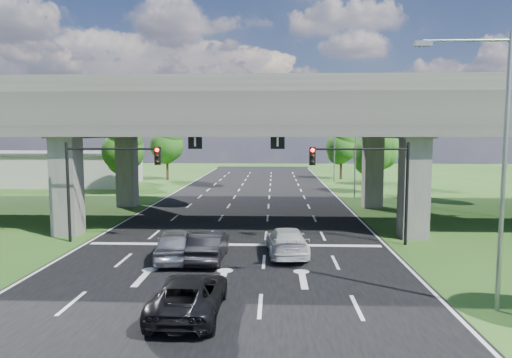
# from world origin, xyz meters

# --- Properties ---
(ground) EXTENTS (160.00, 160.00, 0.00)m
(ground) POSITION_xyz_m (0.00, 0.00, 0.00)
(ground) COLOR #294B18
(ground) RESTS_ON ground
(road) EXTENTS (18.00, 120.00, 0.03)m
(road) POSITION_xyz_m (0.00, 10.00, 0.01)
(road) COLOR black
(road) RESTS_ON ground
(overpass) EXTENTS (80.00, 15.00, 10.00)m
(overpass) POSITION_xyz_m (0.00, 12.00, 7.92)
(overpass) COLOR #32302D
(overpass) RESTS_ON ground
(warehouse) EXTENTS (20.00, 10.00, 4.00)m
(warehouse) POSITION_xyz_m (-26.00, 35.00, 2.00)
(warehouse) COLOR #9E9E99
(warehouse) RESTS_ON ground
(signal_right) EXTENTS (5.76, 0.54, 6.00)m
(signal_right) POSITION_xyz_m (7.82, 3.94, 4.19)
(signal_right) COLOR black
(signal_right) RESTS_ON ground
(signal_left) EXTENTS (5.76, 0.54, 6.00)m
(signal_left) POSITION_xyz_m (-7.82, 3.94, 4.19)
(signal_left) COLOR black
(signal_left) RESTS_ON ground
(streetlight_near) EXTENTS (3.38, 0.25, 10.00)m
(streetlight_near) POSITION_xyz_m (10.10, -6.00, 5.85)
(streetlight_near) COLOR gray
(streetlight_near) RESTS_ON ground
(streetlight_far) EXTENTS (3.38, 0.25, 10.00)m
(streetlight_far) POSITION_xyz_m (10.10, 24.00, 5.85)
(streetlight_far) COLOR gray
(streetlight_far) RESTS_ON ground
(streetlight_beyond) EXTENTS (3.38, 0.25, 10.00)m
(streetlight_beyond) POSITION_xyz_m (10.10, 40.00, 5.85)
(streetlight_beyond) COLOR gray
(streetlight_beyond) RESTS_ON ground
(tree_left_near) EXTENTS (4.50, 4.50, 7.80)m
(tree_left_near) POSITION_xyz_m (-13.95, 26.00, 4.82)
(tree_left_near) COLOR black
(tree_left_near) RESTS_ON ground
(tree_left_mid) EXTENTS (3.91, 3.90, 6.76)m
(tree_left_mid) POSITION_xyz_m (-16.95, 34.00, 4.17)
(tree_left_mid) COLOR black
(tree_left_mid) RESTS_ON ground
(tree_left_far) EXTENTS (4.80, 4.80, 8.32)m
(tree_left_far) POSITION_xyz_m (-12.95, 42.00, 5.14)
(tree_left_far) COLOR black
(tree_left_far) RESTS_ON ground
(tree_right_near) EXTENTS (4.20, 4.20, 7.28)m
(tree_right_near) POSITION_xyz_m (13.05, 28.00, 4.50)
(tree_right_near) COLOR black
(tree_right_near) RESTS_ON ground
(tree_right_mid) EXTENTS (3.91, 3.90, 6.76)m
(tree_right_mid) POSITION_xyz_m (16.05, 36.00, 4.17)
(tree_right_mid) COLOR black
(tree_right_mid) RESTS_ON ground
(tree_right_far) EXTENTS (4.50, 4.50, 7.80)m
(tree_right_far) POSITION_xyz_m (12.05, 44.00, 4.82)
(tree_right_far) COLOR black
(tree_right_far) RESTS_ON ground
(car_silver) EXTENTS (2.55, 4.97, 1.62)m
(car_silver) POSITION_xyz_m (-2.78, 0.20, 0.84)
(car_silver) COLOR #9EA0A6
(car_silver) RESTS_ON road
(car_dark) EXTENTS (1.64, 4.60, 1.51)m
(car_dark) POSITION_xyz_m (-1.03, 0.14, 0.79)
(car_dark) COLOR black
(car_dark) RESTS_ON road
(car_white) EXTENTS (2.42, 5.16, 1.46)m
(car_white) POSITION_xyz_m (2.98, 1.39, 0.76)
(car_white) COLOR #B7B7B7
(car_white) RESTS_ON road
(car_trailing) EXTENTS (2.34, 5.03, 1.39)m
(car_trailing) POSITION_xyz_m (-0.70, -6.87, 0.73)
(car_trailing) COLOR black
(car_trailing) RESTS_ON road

